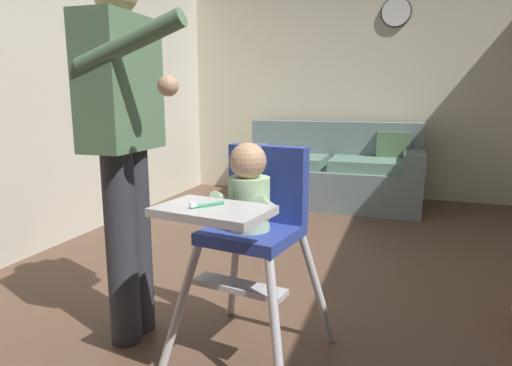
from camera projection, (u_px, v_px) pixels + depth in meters
ground at (302, 307)px, 2.52m from camera, size 5.61×7.37×0.10m
wall_far at (362, 79)px, 4.97m from camera, size 4.81×0.06×2.64m
wall_left at (36, 69)px, 3.17m from camera, size 0.06×6.37×2.64m
couch at (330, 172)px, 4.75m from camera, size 1.88×0.86×0.86m
high_chair at (252, 212)px, 1.85m from camera, size 0.69×0.79×0.95m
adult_standing at (125, 140)px, 1.97m from camera, size 0.52×0.49×1.65m
wall_clock at (396, 12)px, 4.70m from camera, size 0.31×0.04×0.31m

